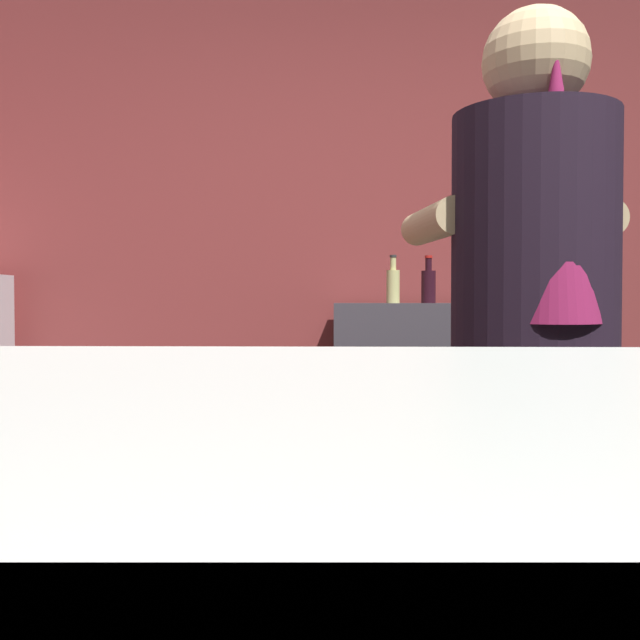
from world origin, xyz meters
TOP-DOWN VIEW (x-y plane):
  - wall_back at (0.00, 2.20)m, footprint 5.20×0.10m
  - prep_counter at (0.35, 0.62)m, footprint 2.10×0.60m
  - back_shelf at (0.22, 1.92)m, footprint 0.80×0.36m
  - bartender at (0.25, 0.17)m, footprint 0.46×0.53m
  - mixing_bowl at (-0.10, 0.68)m, footprint 0.20×0.20m
  - chefs_knife at (0.53, 0.57)m, footprint 0.23×0.12m
  - bottle_soy at (0.08, 1.84)m, footprint 0.06×0.06m
  - bottle_hot_sauce at (0.24, 1.84)m, footprint 0.06×0.06m

SIDE VIEW (x-z plane):
  - prep_counter at x=0.35m, z-range 0.00..0.92m
  - back_shelf at x=0.22m, z-range 0.00..1.10m
  - chefs_knife at x=0.53m, z-range 0.92..0.93m
  - mixing_bowl at x=-0.10m, z-range 0.92..0.97m
  - bartender at x=0.25m, z-range 0.14..1.86m
  - bottle_hot_sauce at x=0.24m, z-range 1.08..1.29m
  - bottle_soy at x=0.08m, z-range 1.08..1.29m
  - wall_back at x=0.00m, z-range 0.00..2.70m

